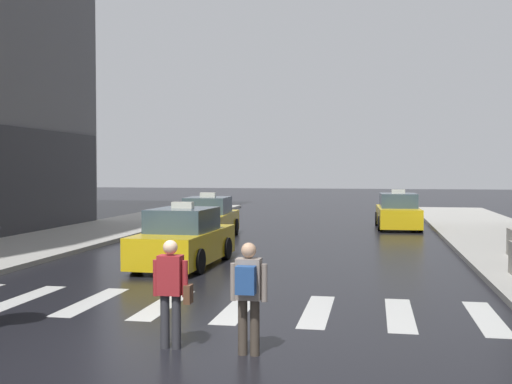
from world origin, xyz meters
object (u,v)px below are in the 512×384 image
(pedestrian_with_backpack, at_px, (248,289))
(pedestrian_with_handbag, at_px, (171,287))
(taxi_second, at_px, (208,219))
(taxi_third, at_px, (398,213))
(taxi_lead, at_px, (184,240))

(pedestrian_with_backpack, distance_m, pedestrian_with_handbag, 1.22)
(taxi_second, xyz_separation_m, pedestrian_with_backpack, (4.68, -15.16, 0.25))
(taxi_third, xyz_separation_m, pedestrian_with_backpack, (-2.88, -20.50, 0.25))
(taxi_second, xyz_separation_m, taxi_third, (7.56, 5.33, 0.00))
(taxi_lead, relative_size, taxi_second, 0.99)
(taxi_second, bearing_deg, pedestrian_with_backpack, -72.85)
(taxi_lead, bearing_deg, pedestrian_with_handbag, -73.99)
(taxi_second, distance_m, pedestrian_with_backpack, 15.87)
(taxi_lead, distance_m, taxi_third, 13.95)
(taxi_lead, xyz_separation_m, pedestrian_with_backpack, (3.50, -8.09, 0.25))
(taxi_third, bearing_deg, taxi_second, -144.81)
(taxi_second, relative_size, pedestrian_with_backpack, 2.81)
(taxi_lead, height_order, pedestrian_with_backpack, taxi_lead)
(taxi_lead, height_order, pedestrian_with_handbag, taxi_lead)
(taxi_lead, height_order, taxi_third, same)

